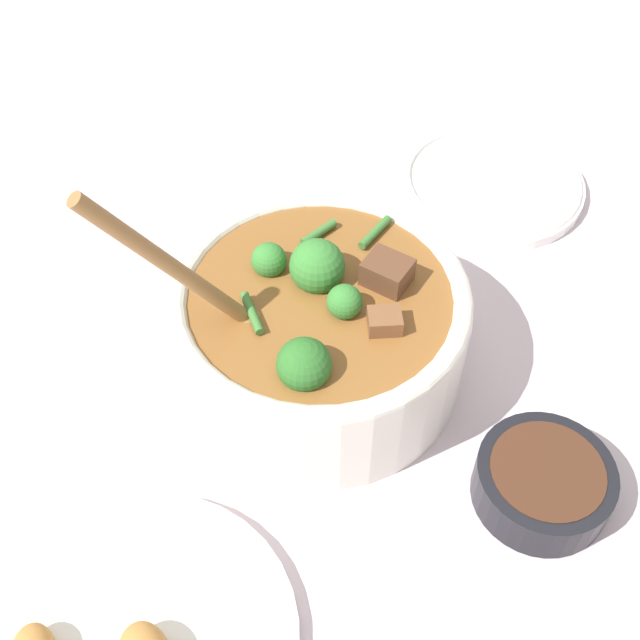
# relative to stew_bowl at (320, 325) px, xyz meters

# --- Properties ---
(ground_plane) EXTENTS (4.00, 4.00, 0.00)m
(ground_plane) POSITION_rel_stew_bowl_xyz_m (-0.00, -0.00, -0.06)
(ground_plane) COLOR silver
(stew_bowl) EXTENTS (0.25, 0.24, 0.24)m
(stew_bowl) POSITION_rel_stew_bowl_xyz_m (0.00, 0.00, 0.00)
(stew_bowl) COLOR white
(stew_bowl) RESTS_ON ground_plane
(condiment_bowl) EXTENTS (0.10, 0.10, 0.04)m
(condiment_bowl) POSITION_rel_stew_bowl_xyz_m (-0.19, 0.07, -0.04)
(condiment_bowl) COLOR black
(condiment_bowl) RESTS_ON ground_plane
(empty_plate) EXTENTS (0.19, 0.19, 0.02)m
(empty_plate) POSITION_rel_stew_bowl_xyz_m (-0.11, -0.28, -0.05)
(empty_plate) COLOR white
(empty_plate) RESTS_ON ground_plane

